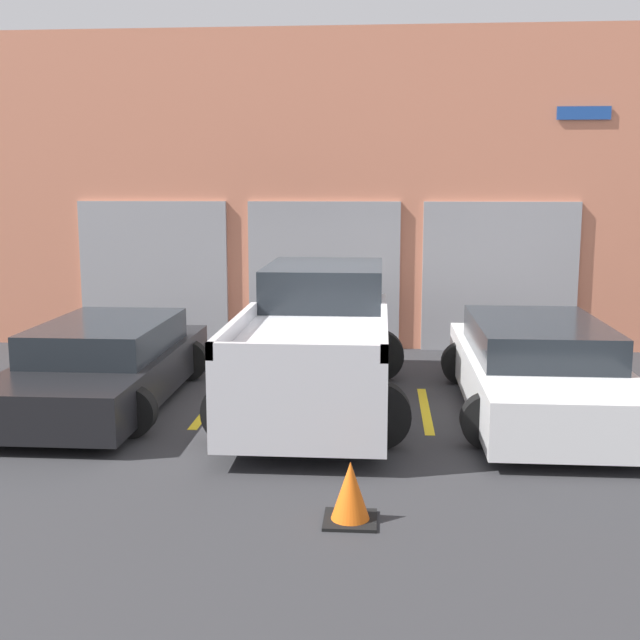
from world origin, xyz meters
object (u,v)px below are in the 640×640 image
object	(u,v)px
pickup_truck	(319,342)
traffic_cone	(350,494)
sedan_side	(106,364)
sedan_white	(537,369)

from	to	relation	value
pickup_truck	traffic_cone	world-z (taller)	pickup_truck
sedan_side	traffic_cone	distance (m)	5.03
sedan_white	pickup_truck	bearing A→B (deg)	175.51
pickup_truck	sedan_side	bearing A→B (deg)	-175.51
pickup_truck	traffic_cone	bearing A→B (deg)	-81.42
pickup_truck	sedan_side	distance (m)	2.88
sedan_white	sedan_side	world-z (taller)	sedan_white
pickup_truck	sedan_white	size ratio (longest dim) A/B	1.08
sedan_white	sedan_side	size ratio (longest dim) A/B	1.06
sedan_side	traffic_cone	world-z (taller)	sedan_side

